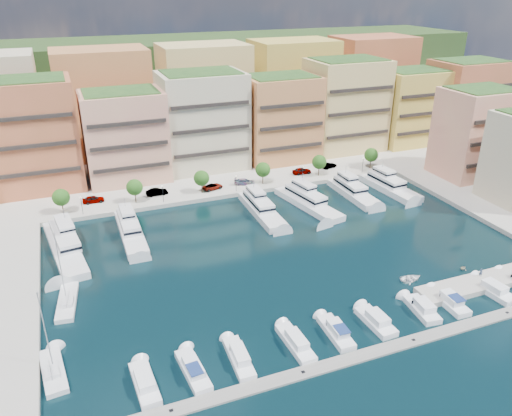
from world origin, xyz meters
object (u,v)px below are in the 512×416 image
object	(u,v)px
car_1	(157,192)
cruiser_6	(422,309)
yacht_5	(352,191)
car_2	(213,187)
tree_5	(371,155)
cruiser_2	(239,358)
cruiser_5	(376,322)
yacht_0	(64,244)
tree_0	(61,197)
person_0	(481,272)
lamppost_0	(81,203)
car_0	(93,199)
lamppost_1	(163,191)
yacht_4	(306,201)
yacht_3	(261,207)
tender_1	(463,268)
lamppost_3	(302,171)
cruiser_8	(492,290)
car_4	(302,171)
tree_3	(263,170)
tree_2	(202,178)
cruiser_1	(193,371)
tender_0	(411,278)
tree_1	(134,187)
yacht_6	(388,185)
cruiser_7	(450,302)
sailboat_1	(67,303)
cruiser_4	(336,332)
car_5	(329,166)
lamppost_2	(236,181)
lamppost_4	(363,162)
yacht_1	(130,230)

from	to	relation	value
car_1	cruiser_6	bearing A→B (deg)	-154.93
yacht_5	car_2	size ratio (longest dim) A/B	3.53
tree_5	cruiser_2	world-z (taller)	tree_5
cruiser_5	yacht_0	bearing A→B (deg)	135.84
tree_0	person_0	distance (m)	86.37
lamppost_0	car_0	xyz separation A→B (m)	(2.75, 5.73, -1.99)
lamppost_1	yacht_4	bearing A→B (deg)	-21.06
yacht_3	tender_1	world-z (taller)	yacht_3
lamppost_3	car_1	distance (m)	36.93
cruiser_8	car_4	bearing A→B (deg)	95.60
lamppost_1	car_4	world-z (taller)	lamppost_1
tree_3	tender_1	size ratio (longest dim) A/B	3.86
lamppost_1	cruiser_5	bearing A→B (deg)	-69.24
yacht_4	cruiser_6	size ratio (longest dim) A/B	2.86
person_0	lamppost_1	bearing A→B (deg)	11.51
tree_2	cruiser_1	distance (m)	60.91
yacht_0	tender_0	bearing A→B (deg)	-31.13
car_1	yacht_5	bearing A→B (deg)	-110.17
lamppost_3	car_0	bearing A→B (deg)	173.62
lamppost_3	tender_0	bearing A→B (deg)	-92.44
tree_3	yacht_0	distance (m)	51.07
cruiser_1	car_4	size ratio (longest dim) A/B	1.74
cruiser_2	yacht_3	bearing A→B (deg)	64.59
tree_1	tree_2	world-z (taller)	same
person_0	yacht_6	bearing A→B (deg)	-42.64
tree_0	yacht_0	world-z (taller)	tree_0
cruiser_1	cruiser_2	xyz separation A→B (m)	(6.55, 0.02, -0.02)
yacht_3	tree_5	bearing A→B (deg)	19.91
cruiser_7	person_0	world-z (taller)	person_0
tree_0	sailboat_1	size ratio (longest dim) A/B	0.43
tree_5	car_1	xyz separation A→B (m)	(-58.59, 2.34, -2.90)
cruiser_1	yacht_3	bearing A→B (deg)	58.09
cruiser_4	car_5	distance (m)	70.39
lamppost_2	lamppost_4	distance (m)	36.00
lamppost_2	car_2	world-z (taller)	lamppost_2
cruiser_6	sailboat_1	xyz separation A→B (m)	(-52.61, 22.95, -0.24)
yacht_1	yacht_3	size ratio (longest dim) A/B	1.01
lamppost_3	tree_1	bearing A→B (deg)	176.87
tree_3	yacht_0	size ratio (longest dim) A/B	0.23
lamppost_0	cruiser_8	size ratio (longest dim) A/B	0.50
tree_0	lamppost_0	bearing A→B (deg)	-29.90
cruiser_5	sailboat_1	world-z (taller)	sailboat_1
car_0	tree_0	bearing A→B (deg)	116.95
lamppost_3	tender_1	world-z (taller)	lamppost_3
lamppost_2	cruiser_8	distance (m)	61.77
lamppost_2	lamppost_3	size ratio (longest dim) A/B	1.00
yacht_1	cruiser_4	bearing A→B (deg)	-61.86
tree_3	lamppost_0	bearing A→B (deg)	-177.01
lamppost_2	lamppost_4	bearing A→B (deg)	0.00
tree_2	lamppost_1	xyz separation A→B (m)	(-10.00, -2.30, -0.92)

